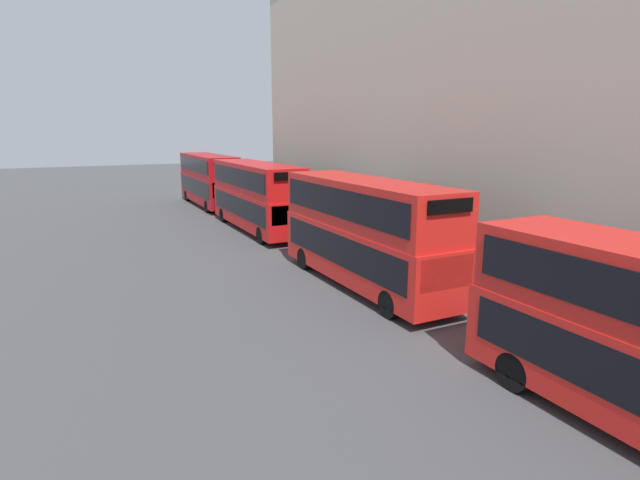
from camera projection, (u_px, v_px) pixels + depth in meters
The scene contains 3 objects.
bus_second_in_queue at pixel (365, 229), 20.43m from camera, with size 2.59×10.23×4.45m.
bus_third_in_queue at pixel (256, 194), 32.06m from camera, with size 2.59×11.06×4.34m.
bus_trailing at pixel (209, 178), 42.66m from camera, with size 2.59×10.76×4.35m.
Camera 1 is at (-9.02, 0.14, 6.42)m, focal length 28.00 mm.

